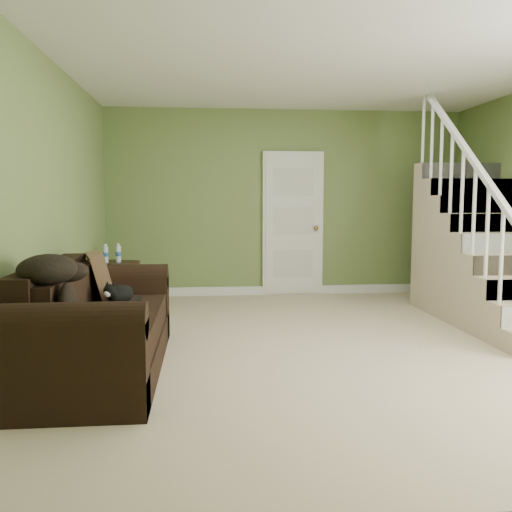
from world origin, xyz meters
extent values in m
cube|color=#CAB192|center=(0.00, 0.00, 0.00)|extent=(5.00, 5.50, 0.01)
cube|color=white|center=(0.00, 0.00, 2.60)|extent=(5.00, 5.50, 0.01)
cube|color=olive|center=(0.00, 2.75, 1.30)|extent=(5.00, 0.04, 2.60)
cube|color=olive|center=(0.00, -2.75, 1.30)|extent=(5.00, 0.04, 2.60)
cube|color=olive|center=(-2.50, 0.00, 1.30)|extent=(0.04, 5.50, 2.60)
cube|color=white|center=(0.00, 2.72, 0.06)|extent=(5.00, 0.04, 0.12)
cube|color=white|center=(-2.47, 0.00, 0.06)|extent=(0.04, 5.50, 0.12)
cube|color=white|center=(0.10, 2.71, 1.01)|extent=(0.86, 0.05, 2.02)
cube|color=white|center=(0.10, 2.69, 1.00)|extent=(0.78, 0.04, 1.96)
sphere|color=olive|center=(0.42, 2.65, 0.95)|extent=(0.07, 0.07, 0.07)
cylinder|color=white|center=(1.55, -0.19, 0.85)|extent=(0.04, 0.04, 0.90)
cylinder|color=white|center=(1.55, 0.08, 1.05)|extent=(0.04, 0.04, 0.90)
cylinder|color=white|center=(1.55, 0.35, 1.25)|extent=(0.04, 0.04, 0.90)
cube|color=#CAB192|center=(2.00, 0.62, 0.50)|extent=(1.00, 0.27, 1.00)
cylinder|color=white|center=(1.55, 0.62, 1.45)|extent=(0.04, 0.04, 0.90)
cube|color=#CAB192|center=(2.00, 0.89, 0.60)|extent=(1.00, 0.27, 1.20)
cylinder|color=white|center=(1.55, 0.89, 1.65)|extent=(0.04, 0.04, 0.90)
cube|color=#CAB192|center=(2.00, 1.16, 0.70)|extent=(1.00, 0.27, 1.40)
cylinder|color=white|center=(1.55, 1.16, 1.85)|extent=(0.04, 0.04, 0.90)
cube|color=#CAB192|center=(2.00, 1.43, 0.80)|extent=(1.00, 0.27, 1.60)
cylinder|color=white|center=(1.55, 1.43, 2.05)|extent=(0.04, 0.04, 0.90)
cube|color=#CAB192|center=(2.00, 1.70, 0.90)|extent=(1.00, 0.27, 1.80)
cylinder|color=white|center=(1.55, 1.70, 2.25)|extent=(0.04, 0.04, 0.90)
cube|color=white|center=(1.55, 0.62, 1.90)|extent=(0.06, 2.46, 1.84)
cube|color=black|center=(-1.97, -0.59, 0.12)|extent=(0.94, 2.17, 0.25)
cube|color=black|center=(-1.87, -0.59, 0.35)|extent=(0.71, 1.63, 0.22)
cube|color=black|center=(-1.97, -1.55, 0.31)|extent=(0.94, 0.25, 0.61)
cube|color=black|center=(-1.97, 0.37, 0.31)|extent=(0.94, 0.25, 0.61)
cylinder|color=black|center=(-1.97, -1.55, 0.61)|extent=(0.94, 0.25, 0.25)
cylinder|color=black|center=(-1.97, 0.37, 0.61)|extent=(0.94, 0.25, 0.25)
cube|color=black|center=(-2.34, -0.59, 0.55)|extent=(0.20, 1.67, 0.62)
cube|color=black|center=(-2.19, -0.59, 0.63)|extent=(0.14, 1.62, 0.34)
cube|color=black|center=(-2.27, 1.90, 0.29)|extent=(0.61, 0.61, 0.58)
cylinder|color=silver|center=(-2.35, 1.85, 0.68)|extent=(0.06, 0.06, 0.20)
cylinder|color=#2B5DAA|center=(-2.35, 1.85, 0.68)|extent=(0.07, 0.07, 0.05)
cylinder|color=white|center=(-2.35, 1.85, 0.80)|extent=(0.03, 0.03, 0.03)
cylinder|color=silver|center=(-2.21, 1.88, 0.68)|extent=(0.06, 0.06, 0.20)
cylinder|color=#2B5DAA|center=(-2.21, 1.88, 0.68)|extent=(0.07, 0.07, 0.05)
cylinder|color=white|center=(-2.21, 1.88, 0.80)|extent=(0.03, 0.03, 0.03)
ellipsoid|color=black|center=(-1.86, -0.21, 0.54)|extent=(0.28, 0.35, 0.16)
ellipsoid|color=white|center=(-1.86, -0.29, 0.52)|extent=(0.14, 0.15, 0.08)
sphere|color=black|center=(-1.86, -0.37, 0.60)|extent=(0.15, 0.15, 0.11)
ellipsoid|color=white|center=(-1.86, -0.42, 0.58)|extent=(0.07, 0.06, 0.05)
cone|color=black|center=(-1.89, -0.36, 0.66)|extent=(0.05, 0.06, 0.05)
cone|color=black|center=(-1.83, -0.36, 0.66)|extent=(0.05, 0.06, 0.05)
cylinder|color=black|center=(-1.78, -0.10, 0.48)|extent=(0.06, 0.23, 0.03)
ellipsoid|color=gold|center=(-1.84, -1.09, 0.49)|extent=(0.07, 0.18, 0.05)
cube|color=#513120|center=(-2.06, 0.01, 0.65)|extent=(0.35, 0.52, 0.49)
ellipsoid|color=black|center=(-2.20, -1.15, 0.89)|extent=(0.38, 0.50, 0.21)
camera|label=1|loc=(-1.14, -4.87, 1.36)|focal=38.00mm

